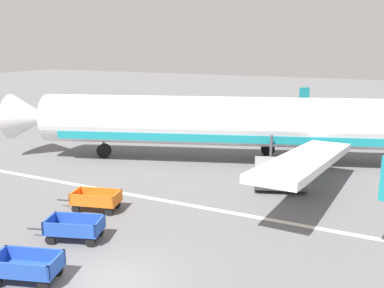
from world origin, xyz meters
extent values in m
plane|color=slate|center=(0.00, 0.00, 0.00)|extent=(220.00, 220.00, 0.00)
cube|color=silver|center=(0.00, 8.62, 0.01)|extent=(120.00, 0.36, 0.01)
cylinder|color=silver|center=(-2.18, 18.60, 3.15)|extent=(29.51, 13.52, 3.70)
cube|color=teal|center=(-2.18, 18.60, 2.13)|extent=(26.62, 12.34, 0.56)
cone|color=silver|center=(-17.73, 13.08, 3.15)|extent=(4.23, 4.49, 3.63)
cube|color=silver|center=(4.50, 12.11, 2.48)|extent=(3.16, 13.10, 1.35)
cylinder|color=gray|center=(2.82, 13.17, 1.13)|extent=(3.72, 3.05, 2.10)
cube|color=silver|center=(-1.08, 27.85, 2.48)|extent=(10.57, 11.45, 1.35)
cube|color=teal|center=(-0.78, 34.85, 3.43)|extent=(0.96, 0.88, 1.90)
cylinder|color=gray|center=(-1.72, 25.97, 1.13)|extent=(3.72, 3.05, 2.10)
cylinder|color=#4C4C51|center=(-12.08, 15.09, 1.57)|extent=(0.20, 0.20, 2.04)
cylinder|color=black|center=(-12.08, 15.09, 0.55)|extent=(1.19, 0.79, 1.10)
cylinder|color=#4C4C51|center=(0.91, 17.36, 1.57)|extent=(0.20, 0.20, 2.04)
cylinder|color=black|center=(0.91, 17.36, 0.55)|extent=(1.19, 0.79, 1.10)
cylinder|color=#4C4C51|center=(-0.56, 21.51, 1.57)|extent=(0.20, 0.20, 2.04)
cylinder|color=black|center=(-0.56, 21.51, 0.55)|extent=(1.19, 0.79, 1.10)
cube|color=#234CB2|center=(-2.94, -1.34, 0.48)|extent=(2.81, 2.10, 0.08)
cube|color=#234CB2|center=(-2.74, -1.96, 0.80)|extent=(2.41, 0.86, 0.55)
cube|color=#234CB2|center=(-3.14, -0.72, 0.80)|extent=(2.41, 0.86, 0.55)
cube|color=#234CB2|center=(-1.80, -0.97, 0.80)|extent=(0.53, 1.36, 0.55)
cylinder|color=black|center=(-4.00, -1.09, 0.22)|extent=(0.47, 0.29, 0.44)
cylinder|color=black|center=(-1.88, -1.58, 0.22)|extent=(0.47, 0.29, 0.44)
cylinder|color=black|center=(-2.22, -0.52, 0.22)|extent=(0.47, 0.29, 0.44)
cube|color=#234CB2|center=(-3.77, 2.26, 0.48)|extent=(2.82, 2.15, 0.08)
cube|color=#234CB2|center=(-3.56, 1.64, 0.80)|extent=(2.39, 0.92, 0.55)
cube|color=#234CB2|center=(-3.99, 2.87, 0.80)|extent=(2.39, 0.92, 0.55)
cube|color=#234CB2|center=(-4.91, 1.86, 0.80)|extent=(0.56, 1.35, 0.55)
cube|color=#234CB2|center=(-2.64, 2.65, 0.80)|extent=(0.56, 1.35, 0.55)
cylinder|color=#2D2D33|center=(-5.47, 1.66, 0.44)|extent=(0.97, 0.41, 0.08)
cylinder|color=black|center=(-4.47, 1.42, 0.22)|extent=(0.47, 0.30, 0.44)
cylinder|color=black|center=(-4.84, 2.47, 0.22)|extent=(0.47, 0.30, 0.44)
cylinder|color=black|center=(-2.70, 2.04, 0.22)|extent=(0.47, 0.30, 0.44)
cylinder|color=black|center=(-3.08, 3.09, 0.22)|extent=(0.47, 0.30, 0.44)
cube|color=orange|center=(-5.28, 5.66, 0.48)|extent=(2.78, 2.00, 0.08)
cube|color=orange|center=(-5.11, 5.04, 0.80)|extent=(2.44, 0.75, 0.55)
cube|color=orange|center=(-5.45, 6.29, 0.80)|extent=(2.44, 0.75, 0.55)
cube|color=orange|center=(-6.43, 5.35, 0.80)|extent=(0.46, 1.38, 0.55)
cube|color=orange|center=(-4.12, 5.98, 0.80)|extent=(0.46, 1.38, 0.55)
cylinder|color=#2D2D33|center=(-7.01, 5.19, 0.44)|extent=(0.99, 0.34, 0.08)
cylinder|color=black|center=(-6.03, 4.88, 0.22)|extent=(0.47, 0.27, 0.44)
cylinder|color=black|center=(-6.33, 5.96, 0.22)|extent=(0.47, 0.27, 0.44)
cylinder|color=black|center=(-4.22, 5.37, 0.22)|extent=(0.47, 0.27, 0.44)
cylinder|color=black|center=(-4.52, 6.45, 0.22)|extent=(0.47, 0.27, 0.44)
camera|label=1|loc=(9.42, -11.98, 8.79)|focal=40.89mm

